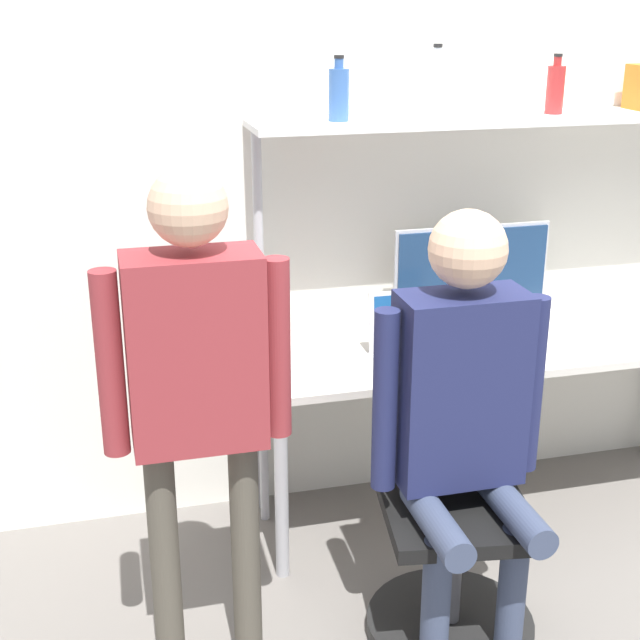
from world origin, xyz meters
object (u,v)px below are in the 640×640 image
at_px(office_chair, 451,552).
at_px(person_seated, 464,401).
at_px(monitor, 472,272).
at_px(person_standing, 196,373).
at_px(laptop, 412,340).
at_px(cell_phone, 481,351).
at_px(bottle_red, 555,88).
at_px(bottle_blue, 339,93).
at_px(bottle_clear, 436,87).

distance_m(office_chair, person_seated, 0.57).
height_order(office_chair, person_seated, person_seated).
relative_size(monitor, person_standing, 0.40).
bearing_deg(laptop, cell_phone, -5.66).
distance_m(office_chair, person_standing, 1.09).
distance_m(person_standing, bottle_red, 1.82).
bearing_deg(person_standing, person_seated, -4.19).
relative_size(person_seated, bottle_blue, 6.36).
bearing_deg(bottle_clear, bottle_red, 0.00).
distance_m(person_standing, bottle_clear, 1.46).
bearing_deg(person_seated, laptop, 83.43).
relative_size(monitor, bottle_blue, 2.85).
distance_m(monitor, bottle_blue, 0.91).
distance_m(bottle_clear, bottle_red, 0.48).
bearing_deg(bottle_red, cell_phone, -146.85).
bearing_deg(bottle_blue, laptop, -39.42).
bearing_deg(monitor, bottle_clear, -174.59).
bearing_deg(bottle_clear, bottle_blue, -180.00).
height_order(laptop, bottle_red, bottle_red).
xyz_separation_m(cell_phone, office_chair, (-0.34, -0.59, -0.45)).
distance_m(monitor, office_chair, 1.15).
xyz_separation_m(cell_phone, bottle_clear, (-0.14, 0.22, 0.97)).
xyz_separation_m(monitor, person_standing, (-1.20, -0.82, 0.03)).
bearing_deg(bottle_red, office_chair, -130.11).
bearing_deg(bottle_clear, laptop, -123.70).
height_order(cell_phone, bottle_clear, bottle_clear).
relative_size(office_chair, person_standing, 0.59).
bearing_deg(bottle_blue, bottle_red, 0.00).
distance_m(laptop, cell_phone, 0.28).
xyz_separation_m(laptop, bottle_blue, (-0.24, 0.20, 0.89)).
distance_m(person_standing, bottle_blue, 1.23).
xyz_separation_m(laptop, cell_phone, (0.27, -0.03, -0.06)).
height_order(office_chair, bottle_blue, bottle_blue).
xyz_separation_m(cell_phone, person_seated, (-0.35, -0.63, 0.12)).
relative_size(monitor, person_seated, 0.45).
bearing_deg(bottle_clear, person_seated, -103.59).
bearing_deg(cell_phone, person_seated, -118.79).
bearing_deg(cell_phone, bottle_clear, 122.21).
xyz_separation_m(monitor, person_seated, (-0.40, -0.87, -0.12)).
relative_size(office_chair, bottle_clear, 3.60).
bearing_deg(bottle_red, monitor, 176.39).
bearing_deg(bottle_red, person_seated, -128.85).
distance_m(monitor, laptop, 0.43).
xyz_separation_m(office_chair, person_standing, (-0.81, 0.01, 0.73)).
bearing_deg(person_standing, monitor, 34.19).
distance_m(monitor, bottle_red, 0.77).
bearing_deg(office_chair, person_standing, 179.03).
xyz_separation_m(monitor, bottle_red, (0.29, -0.02, 0.71)).
height_order(laptop, person_seated, person_seated).
xyz_separation_m(monitor, cell_phone, (-0.05, -0.24, -0.24)).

